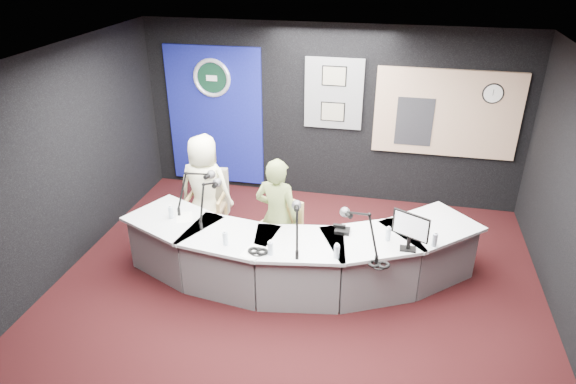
% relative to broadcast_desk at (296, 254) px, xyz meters
% --- Properties ---
extents(ground, '(6.00, 6.00, 0.00)m').
position_rel_broadcast_desk_xyz_m(ground, '(0.05, -0.55, -0.38)').
color(ground, black).
rests_on(ground, ground).
extents(ceiling, '(6.00, 6.00, 0.02)m').
position_rel_broadcast_desk_xyz_m(ceiling, '(0.05, -0.55, 2.42)').
color(ceiling, silver).
rests_on(ceiling, ground).
extents(wall_back, '(6.00, 0.02, 2.80)m').
position_rel_broadcast_desk_xyz_m(wall_back, '(0.05, 2.45, 1.02)').
color(wall_back, black).
rests_on(wall_back, ground).
extents(wall_left, '(0.02, 6.00, 2.80)m').
position_rel_broadcast_desk_xyz_m(wall_left, '(-2.95, -0.55, 1.02)').
color(wall_left, black).
rests_on(wall_left, ground).
extents(broadcast_desk, '(4.50, 1.90, 0.75)m').
position_rel_broadcast_desk_xyz_m(broadcast_desk, '(0.00, 0.00, 0.00)').
color(broadcast_desk, silver).
rests_on(broadcast_desk, ground).
extents(backdrop_panel, '(1.60, 0.05, 2.30)m').
position_rel_broadcast_desk_xyz_m(backdrop_panel, '(-1.85, 2.42, 0.88)').
color(backdrop_panel, navy).
rests_on(backdrop_panel, wall_back).
extents(agency_seal, '(0.63, 0.07, 0.63)m').
position_rel_broadcast_desk_xyz_m(agency_seal, '(-1.85, 2.38, 1.52)').
color(agency_seal, silver).
rests_on(agency_seal, backdrop_panel).
extents(seal_center, '(0.48, 0.01, 0.48)m').
position_rel_broadcast_desk_xyz_m(seal_center, '(-1.85, 2.38, 1.52)').
color(seal_center, black).
rests_on(seal_center, backdrop_panel).
extents(pinboard, '(0.90, 0.04, 1.10)m').
position_rel_broadcast_desk_xyz_m(pinboard, '(0.10, 2.42, 1.38)').
color(pinboard, slate).
rests_on(pinboard, wall_back).
extents(framed_photo_upper, '(0.34, 0.02, 0.27)m').
position_rel_broadcast_desk_xyz_m(framed_photo_upper, '(0.10, 2.39, 1.65)').
color(framed_photo_upper, gray).
rests_on(framed_photo_upper, pinboard).
extents(framed_photo_lower, '(0.34, 0.02, 0.27)m').
position_rel_broadcast_desk_xyz_m(framed_photo_lower, '(0.10, 2.39, 1.09)').
color(framed_photo_lower, gray).
rests_on(framed_photo_lower, pinboard).
extents(booth_window_frame, '(2.12, 0.06, 1.32)m').
position_rel_broadcast_desk_xyz_m(booth_window_frame, '(1.80, 2.42, 1.18)').
color(booth_window_frame, tan).
rests_on(booth_window_frame, wall_back).
extents(booth_glow, '(2.00, 0.02, 1.20)m').
position_rel_broadcast_desk_xyz_m(booth_glow, '(1.80, 2.41, 1.18)').
color(booth_glow, '#DFAE8C').
rests_on(booth_glow, booth_window_frame).
extents(equipment_rack, '(0.55, 0.02, 0.75)m').
position_rel_broadcast_desk_xyz_m(equipment_rack, '(1.35, 2.39, 1.03)').
color(equipment_rack, black).
rests_on(equipment_rack, booth_window_frame).
extents(wall_clock, '(0.28, 0.01, 0.28)m').
position_rel_broadcast_desk_xyz_m(wall_clock, '(2.40, 2.39, 1.52)').
color(wall_clock, white).
rests_on(wall_clock, booth_window_frame).
extents(armchair_left, '(0.61, 0.61, 1.01)m').
position_rel_broadcast_desk_xyz_m(armchair_left, '(-1.45, 0.76, 0.13)').
color(armchair_left, '#A8884C').
rests_on(armchair_left, ground).
extents(armchair_right, '(0.73, 0.73, 0.98)m').
position_rel_broadcast_desk_xyz_m(armchair_right, '(-0.27, 0.16, 0.12)').
color(armchair_right, '#A8884C').
rests_on(armchair_right, ground).
extents(draped_jacket, '(0.51, 0.14, 0.70)m').
position_rel_broadcast_desk_xyz_m(draped_jacket, '(-1.45, 1.00, 0.24)').
color(draped_jacket, slate).
rests_on(draped_jacket, armchair_left).
extents(person_man, '(0.78, 0.52, 1.55)m').
position_rel_broadcast_desk_xyz_m(person_man, '(-1.45, 0.76, 0.40)').
color(person_man, '#FFFCCB').
rests_on(person_man, ground).
extents(person_woman, '(0.62, 0.46, 1.57)m').
position_rel_broadcast_desk_xyz_m(person_woman, '(-0.27, 0.16, 0.41)').
color(person_woman, olive).
rests_on(person_woman, ground).
extents(computer_monitor, '(0.42, 0.24, 0.32)m').
position_rel_broadcast_desk_xyz_m(computer_monitor, '(1.34, -0.20, 0.70)').
color(computer_monitor, black).
rests_on(computer_monitor, broadcast_desk).
extents(desk_phone, '(0.18, 0.15, 0.04)m').
position_rel_broadcast_desk_xyz_m(desk_phone, '(0.57, 0.01, 0.40)').
color(desk_phone, black).
rests_on(desk_phone, broadcast_desk).
extents(headphones_near, '(0.19, 0.19, 0.03)m').
position_rel_broadcast_desk_xyz_m(headphones_near, '(1.03, -0.59, 0.39)').
color(headphones_near, black).
rests_on(headphones_near, broadcast_desk).
extents(headphones_far, '(0.20, 0.20, 0.03)m').
position_rel_broadcast_desk_xyz_m(headphones_far, '(-0.31, -0.62, 0.39)').
color(headphones_far, black).
rests_on(headphones_far, broadcast_desk).
extents(paper_stack, '(0.30, 0.34, 0.00)m').
position_rel_broadcast_desk_xyz_m(paper_stack, '(-1.43, -0.04, 0.38)').
color(paper_stack, white).
rests_on(paper_stack, broadcast_desk).
extents(notepad, '(0.28, 0.34, 0.00)m').
position_rel_broadcast_desk_xyz_m(notepad, '(-0.36, -0.62, 0.38)').
color(notepad, white).
rests_on(notepad, broadcast_desk).
extents(boom_mic_a, '(0.36, 0.69, 0.60)m').
position_rel_broadcast_desk_xyz_m(boom_mic_a, '(-1.39, 0.28, 0.68)').
color(boom_mic_a, black).
rests_on(boom_mic_a, broadcast_desk).
extents(boom_mic_b, '(0.16, 0.74, 0.60)m').
position_rel_broadcast_desk_xyz_m(boom_mic_b, '(-1.11, 0.03, 0.68)').
color(boom_mic_b, black).
rests_on(boom_mic_b, broadcast_desk).
extents(boom_mic_c, '(0.25, 0.73, 0.60)m').
position_rel_broadcast_desk_xyz_m(boom_mic_c, '(0.08, -0.34, 0.68)').
color(boom_mic_c, black).
rests_on(boom_mic_c, broadcast_desk).
extents(boom_mic_d, '(0.53, 0.59, 0.60)m').
position_rel_broadcast_desk_xyz_m(boom_mic_d, '(0.80, -0.33, 0.68)').
color(boom_mic_d, black).
rests_on(boom_mic_d, broadcast_desk).
extents(water_bottles, '(3.27, 0.64, 0.18)m').
position_rel_broadcast_desk_xyz_m(water_bottles, '(0.03, -0.33, 0.46)').
color(water_bottles, silver).
rests_on(water_bottles, broadcast_desk).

